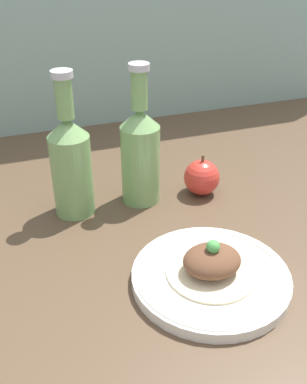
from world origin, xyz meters
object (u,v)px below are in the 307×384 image
at_px(plate, 211,276).
at_px(cider_bottle_left, 71,162).
at_px(apple, 202,177).
at_px(plated_food, 212,263).
at_px(cider_bottle_right, 140,152).

xyz_separation_m(plate, cider_bottle_left, (-0.16, 0.27, 0.09)).
bearing_deg(plate, apple, 68.36).
height_order(plated_food, cider_bottle_right, cider_bottle_right).
xyz_separation_m(plate, plated_food, (0.00, 0.00, 0.03)).
height_order(cider_bottle_left, cider_bottle_right, same).
bearing_deg(cider_bottle_left, plated_food, -59.92).
distance_m(plated_food, cider_bottle_left, 0.32).
xyz_separation_m(plate, apple, (0.10, 0.25, 0.02)).
bearing_deg(apple, cider_bottle_right, 171.22).
bearing_deg(cider_bottle_right, cider_bottle_left, 180.00).
bearing_deg(cider_bottle_left, cider_bottle_right, 0.00).
bearing_deg(cider_bottle_left, apple, -4.26).
bearing_deg(plated_food, cider_bottle_right, 95.04).
bearing_deg(cider_bottle_left, plate, -59.92).
relative_size(cider_bottle_left, cider_bottle_right, 1.00).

